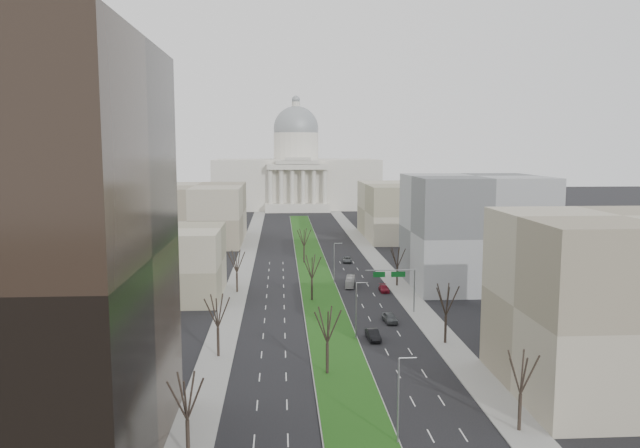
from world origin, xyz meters
name	(u,v)px	position (x,y,z in m)	size (l,w,h in m)	color
ground	(312,263)	(0.00, 120.00, 0.00)	(600.00, 600.00, 0.00)	black
median	(312,264)	(0.00, 118.99, 0.10)	(8.00, 222.03, 0.20)	#999993
sidewalk_left	(238,285)	(-17.50, 95.00, 0.07)	(5.00, 330.00, 0.15)	gray
sidewalk_right	(396,283)	(17.50, 95.00, 0.07)	(5.00, 330.00, 0.15)	gray
capitol	(296,175)	(0.00, 269.59, 16.31)	(80.00, 46.00, 55.00)	beige
building_beige_left	(156,263)	(-33.00, 85.00, 7.00)	(26.00, 22.00, 14.00)	gray
building_tan_right	(618,305)	(33.00, 32.00, 11.00)	(26.00, 24.00, 22.00)	gray
building_grey_right	(474,231)	(34.00, 92.00, 12.00)	(28.00, 26.00, 24.00)	slate
building_far_left	(196,214)	(-35.00, 160.00, 9.00)	(30.00, 40.00, 18.00)	gray
building_far_right	(409,210)	(35.00, 165.00, 9.00)	(30.00, 40.00, 18.00)	gray
tree_left_near	(187,395)	(-17.20, 18.00, 6.61)	(5.10, 5.10, 9.18)	black
tree_left_mid	(218,310)	(-17.20, 48.00, 7.00)	(5.40, 5.40, 9.72)	black
tree_left_far	(237,260)	(-17.20, 88.00, 6.84)	(5.28, 5.28, 9.50)	black
tree_right_near	(521,371)	(17.20, 22.00, 6.69)	(5.16, 5.16, 9.29)	black
tree_right_mid	(446,298)	(17.20, 52.00, 7.16)	(5.52, 5.52, 9.94)	black
tree_right_far	(397,257)	(17.20, 92.00, 6.53)	(5.04, 5.04, 9.07)	black
tree_median_a	(327,323)	(-2.00, 40.00, 7.00)	(5.40, 5.40, 9.72)	black
tree_median_b	(312,266)	(-2.00, 80.00, 7.00)	(5.40, 5.40, 9.72)	black
tree_median_c	(304,237)	(-2.00, 120.00, 7.00)	(5.40, 5.40, 9.72)	black
streetlamp_median_a	(399,399)	(3.76, 20.00, 4.81)	(1.90, 0.20, 9.16)	gray
streetlamp_median_b	(357,309)	(3.76, 55.00, 4.81)	(1.90, 0.20, 9.16)	gray
streetlamp_median_c	(334,263)	(3.76, 95.00, 4.81)	(1.90, 0.20, 9.16)	gray
mast_arm_signs	(400,280)	(13.49, 70.03, 6.11)	(9.12, 0.24, 8.09)	gray
car_grey_near	(390,318)	(10.67, 64.00, 0.83)	(1.96, 4.87, 1.66)	#424649
car_black	(373,335)	(6.32, 54.49, 0.82)	(1.73, 4.96, 1.63)	black
car_red	(384,288)	(13.50, 86.91, 0.67)	(1.89, 4.64, 1.35)	maroon
car_grey_far	(347,260)	(9.40, 120.64, 0.69)	(2.28, 4.94, 1.37)	#515659
box_van	(350,282)	(6.99, 92.40, 1.06)	(1.78, 7.59, 2.11)	silver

